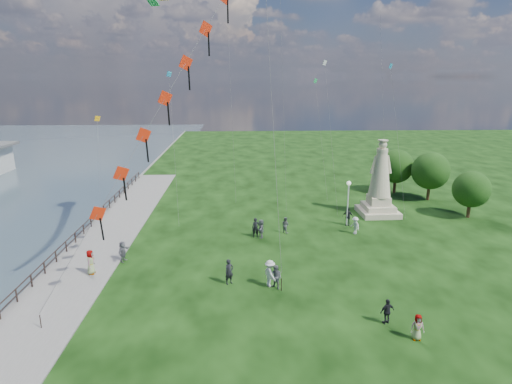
{
  "coord_description": "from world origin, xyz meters",
  "views": [
    {
      "loc": [
        -2.19,
        -22.76,
        13.82
      ],
      "look_at": [
        -1.0,
        8.0,
        5.5
      ],
      "focal_mm": 30.0,
      "sensor_mm": 36.0,
      "label": 1
    }
  ],
  "objects_px": {
    "person_6": "(256,228)",
    "person_1": "(276,277)",
    "statue": "(380,187)",
    "person_7": "(285,225)",
    "person_8": "(355,225)",
    "person_0": "(229,272)",
    "person_3": "(387,311)",
    "person_5": "(123,251)",
    "person_4": "(417,327)",
    "lamppost": "(348,194)",
    "person_10": "(91,263)",
    "person_11": "(261,228)",
    "person_9": "(348,217)",
    "person_2": "(270,273)"
  },
  "relations": [
    {
      "from": "person_11",
      "to": "person_9",
      "type": "bearing_deg",
      "value": 109.94
    },
    {
      "from": "person_1",
      "to": "person_5",
      "type": "distance_m",
      "value": 12.41
    },
    {
      "from": "statue",
      "to": "person_11",
      "type": "bearing_deg",
      "value": -155.52
    },
    {
      "from": "person_8",
      "to": "person_10",
      "type": "height_order",
      "value": "person_10"
    },
    {
      "from": "person_0",
      "to": "person_3",
      "type": "xyz_separation_m",
      "value": [
        9.2,
        -5.28,
        -0.12
      ]
    },
    {
      "from": "person_4",
      "to": "person_1",
      "type": "bearing_deg",
      "value": 143.31
    },
    {
      "from": "person_4",
      "to": "person_0",
      "type": "bearing_deg",
      "value": 149.88
    },
    {
      "from": "person_1",
      "to": "person_3",
      "type": "height_order",
      "value": "person_1"
    },
    {
      "from": "person_4",
      "to": "person_6",
      "type": "bearing_deg",
      "value": 121.08
    },
    {
      "from": "person_0",
      "to": "person_4",
      "type": "xyz_separation_m",
      "value": [
        10.31,
        -6.89,
        -0.15
      ]
    },
    {
      "from": "statue",
      "to": "person_0",
      "type": "distance_m",
      "value": 21.25
    },
    {
      "from": "person_2",
      "to": "person_4",
      "type": "xyz_separation_m",
      "value": [
        7.54,
        -6.41,
        -0.2
      ]
    },
    {
      "from": "person_6",
      "to": "statue",
      "type": "bearing_deg",
      "value": 24.13
    },
    {
      "from": "lamppost",
      "to": "person_6",
      "type": "distance_m",
      "value": 9.53
    },
    {
      "from": "person_5",
      "to": "person_11",
      "type": "xyz_separation_m",
      "value": [
        10.9,
        4.69,
        0.01
      ]
    },
    {
      "from": "person_7",
      "to": "person_10",
      "type": "height_order",
      "value": "person_10"
    },
    {
      "from": "person_1",
      "to": "person_4",
      "type": "xyz_separation_m",
      "value": [
        7.15,
        -6.07,
        -0.09
      ]
    },
    {
      "from": "person_10",
      "to": "statue",
      "type": "bearing_deg",
      "value": -61.69
    },
    {
      "from": "person_8",
      "to": "lamppost",
      "type": "bearing_deg",
      "value": 158.23
    },
    {
      "from": "person_3",
      "to": "person_7",
      "type": "distance_m",
      "value": 15.71
    },
    {
      "from": "person_0",
      "to": "person_3",
      "type": "bearing_deg",
      "value": -62.97
    },
    {
      "from": "lamppost",
      "to": "person_6",
      "type": "xyz_separation_m",
      "value": [
        -8.85,
        -2.72,
        -2.29
      ]
    },
    {
      "from": "person_0",
      "to": "person_11",
      "type": "relative_size",
      "value": 1.07
    },
    {
      "from": "person_2",
      "to": "person_0",
      "type": "bearing_deg",
      "value": 53.24
    },
    {
      "from": "person_3",
      "to": "person_8",
      "type": "distance_m",
      "value": 14.71
    },
    {
      "from": "person_0",
      "to": "person_2",
      "type": "xyz_separation_m",
      "value": [
        2.76,
        -0.48,
        0.05
      ]
    },
    {
      "from": "person_6",
      "to": "person_1",
      "type": "bearing_deg",
      "value": -84.95
    },
    {
      "from": "person_1",
      "to": "person_10",
      "type": "relative_size",
      "value": 0.92
    },
    {
      "from": "lamppost",
      "to": "statue",
      "type": "bearing_deg",
      "value": 39.16
    },
    {
      "from": "person_0",
      "to": "person_5",
      "type": "xyz_separation_m",
      "value": [
        -8.27,
        4.03,
        -0.07
      ]
    },
    {
      "from": "lamppost",
      "to": "person_6",
      "type": "relative_size",
      "value": 2.5
    },
    {
      "from": "person_6",
      "to": "person_10",
      "type": "bearing_deg",
      "value": -150.59
    },
    {
      "from": "person_3",
      "to": "person_7",
      "type": "relative_size",
      "value": 1.04
    },
    {
      "from": "lamppost",
      "to": "person_7",
      "type": "relative_size",
      "value": 2.97
    },
    {
      "from": "person_1",
      "to": "person_7",
      "type": "bearing_deg",
      "value": 122.58
    },
    {
      "from": "person_6",
      "to": "person_7",
      "type": "bearing_deg",
      "value": 19.31
    },
    {
      "from": "person_0",
      "to": "person_7",
      "type": "height_order",
      "value": "person_0"
    },
    {
      "from": "statue",
      "to": "person_7",
      "type": "xyz_separation_m",
      "value": [
        -10.16,
        -5.02,
        -2.19
      ]
    },
    {
      "from": "person_0",
      "to": "person_8",
      "type": "bearing_deg",
      "value": 6.59
    },
    {
      "from": "person_4",
      "to": "person_11",
      "type": "relative_size",
      "value": 0.89
    },
    {
      "from": "person_6",
      "to": "lamppost",
      "type": "bearing_deg",
      "value": 16.18
    },
    {
      "from": "person_8",
      "to": "person_10",
      "type": "distance_m",
      "value": 22.46
    },
    {
      "from": "statue",
      "to": "person_3",
      "type": "relative_size",
      "value": 5.02
    },
    {
      "from": "person_1",
      "to": "person_8",
      "type": "distance_m",
      "value": 12.92
    },
    {
      "from": "person_1",
      "to": "person_11",
      "type": "relative_size",
      "value": 0.99
    },
    {
      "from": "lamppost",
      "to": "person_9",
      "type": "relative_size",
      "value": 2.53
    },
    {
      "from": "person_9",
      "to": "person_5",
      "type": "bearing_deg",
      "value": -141.15
    },
    {
      "from": "person_9",
      "to": "person_10",
      "type": "height_order",
      "value": "person_10"
    },
    {
      "from": "person_1",
      "to": "person_10",
      "type": "xyz_separation_m",
      "value": [
        -13.11,
        2.55,
        0.07
      ]
    },
    {
      "from": "person_11",
      "to": "person_0",
      "type": "bearing_deg",
      "value": -15.67
    }
  ]
}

